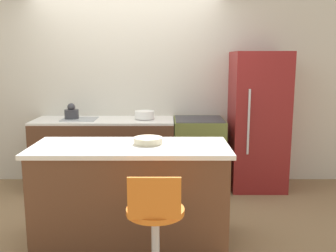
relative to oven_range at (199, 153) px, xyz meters
name	(u,v)px	position (x,y,z in m)	size (l,w,h in m)	color
ground_plane	(123,196)	(-0.96, -0.33, -0.46)	(14.00, 14.00, 0.00)	#8E704C
wall_back	(127,87)	(-0.96, 0.35, 0.84)	(8.00, 0.06, 2.60)	beige
back_counter	(105,154)	(-1.24, 0.00, 0.00)	(1.81, 0.63, 0.92)	brown
kitchen_island	(132,193)	(-0.74, -1.47, 0.00)	(1.79, 0.75, 0.91)	brown
oven_range	(199,153)	(0.00, 0.00, 0.00)	(0.65, 0.64, 0.92)	olive
refrigerator	(258,121)	(0.76, 0.00, 0.43)	(0.69, 0.65, 1.78)	maroon
stool_chair	(156,232)	(-0.50, -2.25, -0.01)	(0.43, 0.43, 0.91)	#B7B7BC
kettle	(72,113)	(-1.66, 0.02, 0.54)	(0.18, 0.18, 0.20)	#333338
mixing_bowl	(145,115)	(-0.71, 0.02, 0.51)	(0.25, 0.25, 0.10)	white
fruit_bowl	(148,141)	(-0.59, -1.41, 0.48)	(0.27, 0.27, 0.06)	beige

